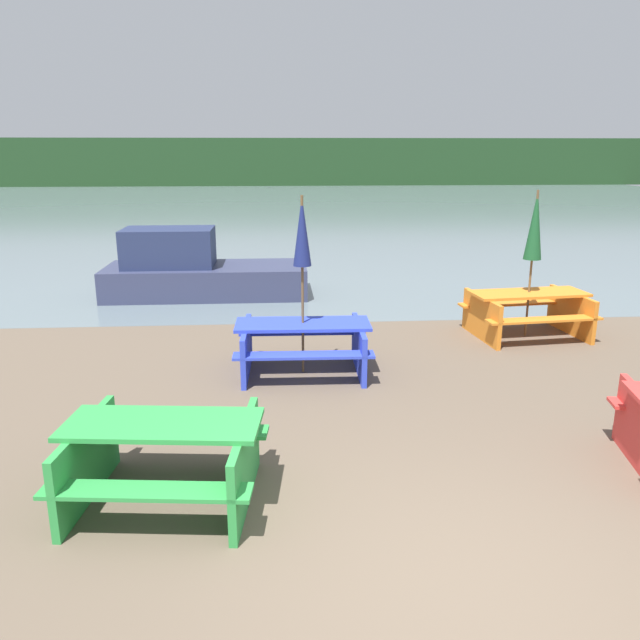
{
  "coord_description": "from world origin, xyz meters",
  "views": [
    {
      "loc": [
        -1.24,
        -3.68,
        3.04
      ],
      "look_at": [
        -0.68,
        4.29,
        0.85
      ],
      "focal_mm": 35.0,
      "sensor_mm": 36.0,
      "label": 1
    }
  ],
  "objects_px": {
    "umbrella_darkgreen": "(535,226)",
    "umbrella_navy": "(302,234)",
    "picnic_table_blue": "(303,342)",
    "boat": "(197,271)",
    "picnic_table_orange": "(527,309)",
    "picnic_table_green": "(165,454)"
  },
  "relations": [
    {
      "from": "umbrella_darkgreen",
      "to": "umbrella_navy",
      "type": "xyz_separation_m",
      "value": [
        -3.82,
        -1.5,
        0.11
      ]
    },
    {
      "from": "picnic_table_blue",
      "to": "boat",
      "type": "height_order",
      "value": "boat"
    },
    {
      "from": "picnic_table_blue",
      "to": "umbrella_darkgreen",
      "type": "relative_size",
      "value": 0.78
    },
    {
      "from": "umbrella_darkgreen",
      "to": "umbrella_navy",
      "type": "height_order",
      "value": "umbrella_navy"
    },
    {
      "from": "picnic_table_blue",
      "to": "umbrella_navy",
      "type": "bearing_deg",
      "value": 97.13
    },
    {
      "from": "picnic_table_orange",
      "to": "umbrella_darkgreen",
      "type": "bearing_deg",
      "value": 0.0
    },
    {
      "from": "picnic_table_green",
      "to": "picnic_table_blue",
      "type": "xyz_separation_m",
      "value": [
        1.36,
        3.26,
        -0.01
      ]
    },
    {
      "from": "picnic_table_blue",
      "to": "boat",
      "type": "relative_size",
      "value": 0.45
    },
    {
      "from": "picnic_table_blue",
      "to": "umbrella_navy",
      "type": "relative_size",
      "value": 0.77
    },
    {
      "from": "picnic_table_orange",
      "to": "umbrella_navy",
      "type": "height_order",
      "value": "umbrella_navy"
    },
    {
      "from": "boat",
      "to": "umbrella_navy",
      "type": "bearing_deg",
      "value": -67.33
    },
    {
      "from": "umbrella_darkgreen",
      "to": "boat",
      "type": "distance_m",
      "value": 6.95
    },
    {
      "from": "picnic_table_green",
      "to": "umbrella_darkgreen",
      "type": "xyz_separation_m",
      "value": [
        5.19,
        4.76,
        1.39
      ]
    },
    {
      "from": "picnic_table_green",
      "to": "umbrella_navy",
      "type": "height_order",
      "value": "umbrella_navy"
    },
    {
      "from": "picnic_table_orange",
      "to": "umbrella_navy",
      "type": "distance_m",
      "value": 4.37
    },
    {
      "from": "picnic_table_green",
      "to": "umbrella_navy",
      "type": "xyz_separation_m",
      "value": [
        1.36,
        3.26,
        1.5
      ]
    },
    {
      "from": "picnic_table_green",
      "to": "boat",
      "type": "relative_size",
      "value": 0.43
    },
    {
      "from": "picnic_table_green",
      "to": "picnic_table_blue",
      "type": "distance_m",
      "value": 3.53
    },
    {
      "from": "boat",
      "to": "umbrella_darkgreen",
      "type": "bearing_deg",
      "value": -30.3
    },
    {
      "from": "umbrella_navy",
      "to": "boat",
      "type": "distance_m",
      "value": 5.55
    },
    {
      "from": "picnic_table_orange",
      "to": "umbrella_navy",
      "type": "relative_size",
      "value": 0.83
    },
    {
      "from": "boat",
      "to": "picnic_table_green",
      "type": "bearing_deg",
      "value": -85.04
    }
  ]
}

